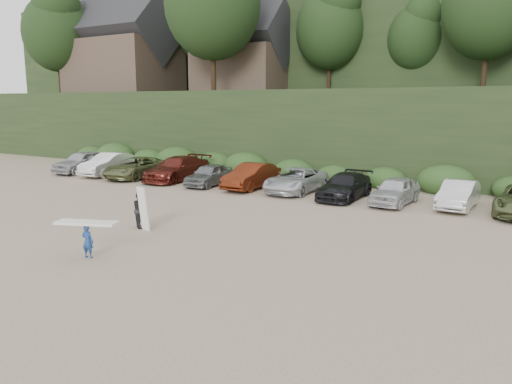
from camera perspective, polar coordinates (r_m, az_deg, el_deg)
The scene contains 5 objects.
ground at distance 20.52m, azimuth -8.74°, elevation -4.39°, with size 120.00×120.00×0.00m, color tan.
hillside_backdrop at distance 53.15m, azimuth 17.20°, elevation 16.34°, with size 90.00×41.50×28.00m.
parked_cars at distance 28.05m, azimuth 6.65°, elevation 1.15°, with size 39.66×6.01×1.63m.
child_surfer at distance 17.54m, azimuth -18.74°, elevation -4.47°, with size 2.15×1.29×1.25m.
adult_surfer at distance 21.12m, azimuth -13.03°, elevation -1.96°, with size 1.20×0.96×1.80m.
Camera 1 is at (12.73, -15.25, 5.12)m, focal length 35.00 mm.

